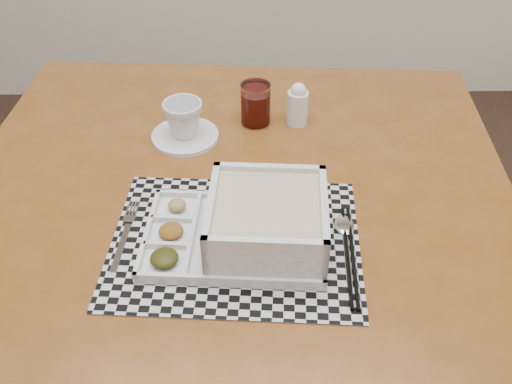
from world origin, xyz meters
The scene contains 10 objects.
dining_table centered at (0.21, 0.63, 0.75)m, with size 1.19×1.19×0.84m.
placemat centered at (0.22, 0.52, 0.84)m, with size 0.44×0.35×0.00m, color #B2B2BA.
serving_tray centered at (0.26, 0.51, 0.88)m, with size 0.33×0.24×0.10m.
fork centered at (0.02, 0.54, 0.84)m, with size 0.03×0.19×0.00m.
spoon centered at (0.42, 0.54, 0.84)m, with size 0.04×0.18×0.01m.
chopsticks centered at (0.42, 0.48, 0.84)m, with size 0.03×0.24×0.01m.
saucer centered at (0.10, 0.85, 0.84)m, with size 0.15×0.15×0.01m, color silver.
cup centered at (0.10, 0.85, 0.89)m, with size 0.09×0.09×0.08m, color silver.
juice_glass centered at (0.26, 0.91, 0.88)m, with size 0.07×0.07×0.10m.
creamer_bottle centered at (0.36, 0.91, 0.89)m, with size 0.05×0.05×0.10m.
Camera 1 is at (0.24, -0.21, 1.56)m, focal length 40.00 mm.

